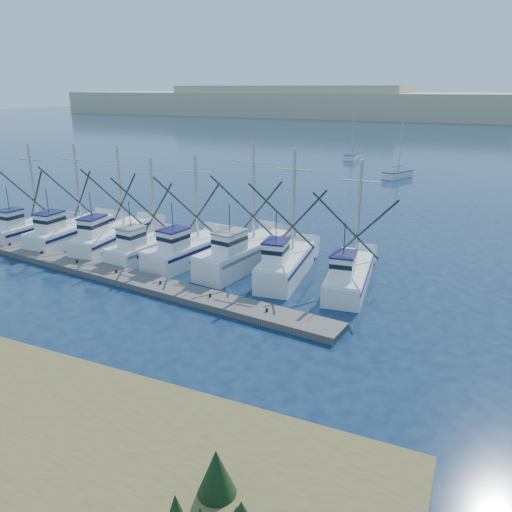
{
  "coord_description": "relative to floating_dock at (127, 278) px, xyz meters",
  "views": [
    {
      "loc": [
        12.09,
        -18.79,
        12.57
      ],
      "look_at": [
        -0.04,
        8.0,
        2.56
      ],
      "focal_mm": 35.0,
      "sensor_mm": 36.0,
      "label": 1
    }
  ],
  "objects": [
    {
      "name": "sailboat_far",
      "position": [
        -0.89,
        65.5,
        0.29
      ],
      "size": [
        1.93,
        5.02,
        8.1
      ],
      "rotation": [
        0.0,
        0.0,
        0.03
      ],
      "color": "white",
      "rests_on": "ground"
    },
    {
      "name": "ground",
      "position": [
        8.94,
        -6.39,
        -0.21
      ],
      "size": [
        500.0,
        500.0,
        0.0
      ],
      "primitive_type": "plane",
      "color": "#0C1936",
      "rests_on": "ground"
    },
    {
      "name": "floating_dock",
      "position": [
        0.0,
        0.0,
        0.0
      ],
      "size": [
        31.12,
        5.84,
        0.41
      ],
      "primitive_type": "cube",
      "rotation": [
        0.0,
        0.0,
        -0.12
      ],
      "color": "#5E5A54",
      "rests_on": "ground"
    },
    {
      "name": "sailboat_near",
      "position": [
        10.0,
        49.09,
        0.29
      ],
      "size": [
        3.73,
        5.47,
        8.1
      ],
      "rotation": [
        0.0,
        0.0,
        -0.42
      ],
      "color": "white",
      "rests_on": "ground"
    },
    {
      "name": "trawler_fleet",
      "position": [
        0.42,
        5.05,
        0.77
      ],
      "size": [
        30.99,
        9.43,
        8.87
      ],
      "color": "white",
      "rests_on": "ground"
    },
    {
      "name": "dune_ridge",
      "position": [
        8.94,
        203.61,
        4.79
      ],
      "size": [
        360.0,
        60.0,
        10.0
      ],
      "primitive_type": "cube",
      "color": "tan",
      "rests_on": "ground"
    }
  ]
}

